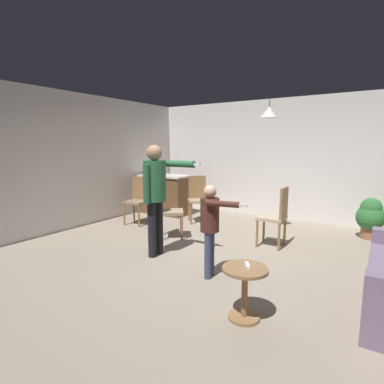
{
  "coord_description": "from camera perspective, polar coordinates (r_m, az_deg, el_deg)",
  "views": [
    {
      "loc": [
        2.2,
        -3.78,
        1.67
      ],
      "look_at": [
        -0.21,
        -0.12,
        1.0
      ],
      "focal_mm": 28.75,
      "sensor_mm": 36.0,
      "label": 1
    }
  ],
  "objects": [
    {
      "name": "ground",
      "position": [
        4.68,
        3.1,
        -12.22
      ],
      "size": [
        7.68,
        7.68,
        0.0
      ],
      "primitive_type": "plane",
      "color": "gray"
    },
    {
      "name": "wall_back",
      "position": [
        7.32,
        16.03,
        5.88
      ],
      "size": [
        6.4,
        0.1,
        2.7
      ],
      "primitive_type": "cube",
      "color": "silver",
      "rests_on": "ground"
    },
    {
      "name": "wall_left",
      "position": [
        6.6,
        -21.65,
        5.32
      ],
      "size": [
        0.1,
        6.4,
        2.7
      ],
      "primitive_type": "cube",
      "color": "silver",
      "rests_on": "ground"
    },
    {
      "name": "kitchen_counter",
      "position": [
        7.56,
        -4.98,
        -0.38
      ],
      "size": [
        1.26,
        0.66,
        0.95
      ],
      "color": "brown",
      "rests_on": "ground"
    },
    {
      "name": "side_table_by_couch",
      "position": [
        3.12,
        9.75,
        -16.94
      ],
      "size": [
        0.44,
        0.44,
        0.52
      ],
      "color": "olive",
      "rests_on": "ground"
    },
    {
      "name": "person_adult",
      "position": [
        4.59,
        -6.76,
        0.73
      ],
      "size": [
        0.82,
        0.51,
        1.67
      ],
      "rotation": [
        0.0,
        0.0,
        -1.52
      ],
      "color": "black",
      "rests_on": "ground"
    },
    {
      "name": "person_child",
      "position": [
        3.85,
        3.47,
        -5.34
      ],
      "size": [
        0.63,
        0.34,
        1.19
      ],
      "rotation": [
        0.0,
        0.0,
        -1.38
      ],
      "color": "#384260",
      "rests_on": "ground"
    },
    {
      "name": "dining_chair_by_counter",
      "position": [
        6.65,
        -10.03,
        -1.15
      ],
      "size": [
        0.49,
        0.49,
        1.0
      ],
      "rotation": [
        0.0,
        0.0,
        3.32
      ],
      "color": "olive",
      "rests_on": "ground"
    },
    {
      "name": "dining_chair_near_wall",
      "position": [
        5.55,
        -4.61,
        -3.0
      ],
      "size": [
        0.59,
        0.59,
        1.0
      ],
      "rotation": [
        0.0,
        0.0,
        5.36
      ],
      "color": "olive",
      "rests_on": "ground"
    },
    {
      "name": "dining_chair_centre_back",
      "position": [
        5.23,
        15.36,
        -4.03
      ],
      "size": [
        0.44,
        0.44,
        1.0
      ],
      "rotation": [
        0.0,
        0.0,
        1.62
      ],
      "color": "olive",
      "rests_on": "ground"
    },
    {
      "name": "dining_chair_spare",
      "position": [
        6.72,
        1.08,
        -0.92
      ],
      "size": [
        0.59,
        0.59,
        1.0
      ],
      "rotation": [
        0.0,
        0.0,
        3.85
      ],
      "color": "olive",
      "rests_on": "ground"
    },
    {
      "name": "potted_plant_corner",
      "position": [
        6.36,
        30.22,
        -3.93
      ],
      "size": [
        0.48,
        0.48,
        0.74
      ],
      "color": "brown",
      "rests_on": "ground"
    },
    {
      "name": "spare_remote_on_table",
      "position": [
        3.04,
        10.21,
        -13.31
      ],
      "size": [
        0.1,
        0.13,
        0.04
      ],
      "primitive_type": "cube",
      "rotation": [
        0.0,
        0.0,
        0.54
      ],
      "color": "white",
      "rests_on": "side_table_by_couch"
    },
    {
      "name": "ceiling_light_pendant",
      "position": [
        5.79,
        14.15,
        14.21
      ],
      "size": [
        0.32,
        0.32,
        0.55
      ],
      "color": "silver"
    }
  ]
}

